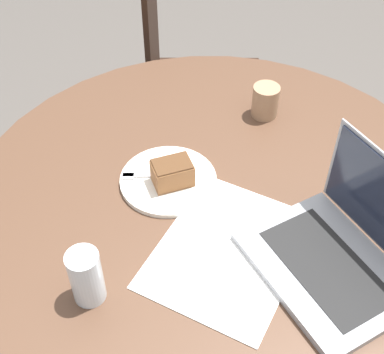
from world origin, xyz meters
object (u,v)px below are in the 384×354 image
object	(u,v)px
chair	(187,79)
coffee_glass	(265,101)
laptop	(341,253)
plate	(168,180)

from	to	relation	value
chair	coffee_glass	world-z (taller)	chair
chair	laptop	world-z (taller)	laptop
plate	coffee_glass	size ratio (longest dim) A/B	2.59
coffee_glass	chair	bearing A→B (deg)	82.84
coffee_glass	laptop	world-z (taller)	laptop
coffee_glass	laptop	bearing A→B (deg)	-106.26
chair	coffee_glass	xyz separation A→B (m)	(-0.07, -0.58, 0.31)
chair	plate	size ratio (longest dim) A/B	4.46
laptop	chair	bearing A→B (deg)	-12.60
chair	laptop	size ratio (longest dim) A/B	3.05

